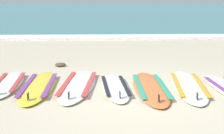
% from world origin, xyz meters
% --- Properties ---
extents(ground_plane, '(80.00, 80.00, 0.00)m').
position_xyz_m(ground_plane, '(0.00, 0.00, 0.00)').
color(ground_plane, '#C1B599').
extents(sea, '(80.00, 60.00, 0.10)m').
position_xyz_m(sea, '(0.00, 37.30, 0.05)').
color(sea, teal).
rests_on(sea, ground).
extents(wave_foam_strip, '(80.00, 1.08, 0.11)m').
position_xyz_m(wave_foam_strip, '(0.00, 7.84, 0.06)').
color(wave_foam_strip, white).
rests_on(wave_foam_strip, ground).
extents(surfboard_1, '(0.67, 2.13, 0.18)m').
position_xyz_m(surfboard_1, '(-2.41, 0.77, 0.04)').
color(surfboard_1, silver).
rests_on(surfboard_1, ground).
extents(surfboard_2, '(0.62, 2.40, 0.18)m').
position_xyz_m(surfboard_2, '(-1.78, 0.54, 0.04)').
color(surfboard_2, yellow).
rests_on(surfboard_2, ground).
extents(surfboard_3, '(0.85, 2.55, 0.18)m').
position_xyz_m(surfboard_3, '(-1.04, 0.62, 0.04)').
color(surfboard_3, silver).
rests_on(surfboard_3, ground).
extents(surfboard_4, '(0.61, 2.03, 0.18)m').
position_xyz_m(surfboard_4, '(-0.33, 0.43, 0.04)').
color(surfboard_4, white).
rests_on(surfboard_4, ground).
extents(surfboard_5, '(0.62, 2.42, 0.18)m').
position_xyz_m(surfboard_5, '(0.33, 0.38, 0.04)').
color(surfboard_5, orange).
rests_on(surfboard_5, ground).
extents(surfboard_6, '(0.89, 2.49, 0.18)m').
position_xyz_m(surfboard_6, '(1.07, 0.46, 0.04)').
color(surfboard_6, white).
rests_on(surfboard_6, ground).
extents(seaweed_clump_near_shoreline, '(0.27, 0.22, 0.09)m').
position_xyz_m(seaweed_clump_near_shoreline, '(-1.59, 2.48, 0.05)').
color(seaweed_clump_near_shoreline, '#4C4228').
rests_on(seaweed_clump_near_shoreline, ground).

